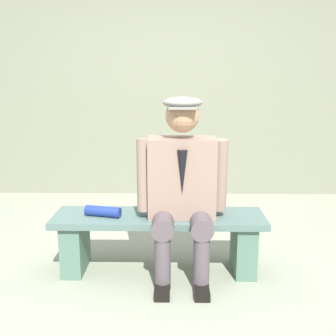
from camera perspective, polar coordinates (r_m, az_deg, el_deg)
name	(u,v)px	position (r m, az deg, el deg)	size (l,w,h in m)	color
ground_plane	(159,270)	(3.16, -1.23, -13.97)	(30.00, 30.00, 0.00)	gray
bench	(159,234)	(3.05, -1.25, -9.18)	(1.53, 0.42, 0.43)	#506963
seated_man	(182,181)	(2.87, 1.95, -1.76)	(0.64, 0.60, 1.28)	gray
rolled_magazine	(103,211)	(2.99, -9.03, -5.98)	(0.08, 0.08, 0.26)	navy
stadium_wall	(166,95)	(5.06, -0.34, 10.16)	(12.00, 0.24, 2.43)	slate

